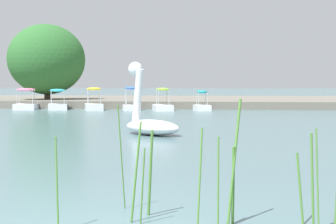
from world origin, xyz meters
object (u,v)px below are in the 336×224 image
(swan_boat, at_px, (149,119))
(pedal_boat_yellow, at_px, (94,104))
(pedal_boat_pink, at_px, (26,103))
(tree_willow_near_path, at_px, (47,59))
(pedal_boat_cyan, at_px, (58,103))
(pedal_boat_teal, at_px, (202,105))
(pedal_boat_lime, at_px, (163,104))
(pedal_boat_blue, at_px, (131,103))

(swan_boat, relative_size, pedal_boat_yellow, 1.05)
(pedal_boat_pink, xyz_separation_m, tree_willow_near_path, (-0.40, 5.33, 3.27))
(pedal_boat_pink, bearing_deg, pedal_boat_cyan, -0.14)
(swan_boat, xyz_separation_m, pedal_boat_yellow, (-6.29, 16.35, -0.09))
(pedal_boat_teal, relative_size, tree_willow_near_path, 0.23)
(pedal_boat_lime, height_order, pedal_boat_yellow, pedal_boat_yellow)
(pedal_boat_teal, distance_m, pedal_boat_lime, 2.61)
(pedal_boat_lime, xyz_separation_m, pedal_boat_cyan, (-7.25, 0.27, 0.02))
(swan_boat, bearing_deg, pedal_boat_pink, 123.90)
(tree_willow_near_path, bearing_deg, pedal_boat_yellow, -46.67)
(pedal_boat_blue, height_order, pedal_boat_cyan, pedal_boat_blue)
(pedal_boat_teal, xyz_separation_m, pedal_boat_blue, (-4.72, -0.23, 0.08))
(pedal_boat_yellow, bearing_deg, pedal_boat_lime, -0.44)
(swan_boat, distance_m, pedal_boat_lime, 16.39)
(pedal_boat_blue, bearing_deg, pedal_boat_lime, -5.11)
(pedal_boat_lime, xyz_separation_m, pedal_boat_yellow, (-4.67, 0.04, 0.00))
(pedal_boat_cyan, bearing_deg, pedal_boat_teal, 0.90)
(pedal_boat_cyan, bearing_deg, pedal_boat_blue, -0.87)
(tree_willow_near_path, bearing_deg, pedal_boat_blue, -34.82)
(pedal_boat_lime, bearing_deg, pedal_boat_teal, 9.32)
(pedal_boat_teal, bearing_deg, pedal_boat_lime, -170.68)
(tree_willow_near_path, bearing_deg, pedal_boat_teal, -22.51)
(pedal_boat_teal, distance_m, tree_willow_near_path, 13.93)
(pedal_boat_pink, bearing_deg, pedal_boat_teal, 0.70)
(pedal_boat_cyan, bearing_deg, swan_boat, -61.83)
(swan_boat, xyz_separation_m, tree_willow_near_path, (-11.54, 21.91, 3.18))
(pedal_boat_pink, relative_size, tree_willow_near_path, 0.30)
(pedal_boat_cyan, bearing_deg, tree_willow_near_path, 116.53)
(swan_boat, distance_m, pedal_boat_yellow, 17.52)
(pedal_boat_yellow, bearing_deg, pedal_boat_teal, 3.06)
(pedal_boat_blue, xyz_separation_m, pedal_boat_yellow, (-2.53, -0.16, -0.02))
(swan_boat, bearing_deg, pedal_boat_teal, 86.74)
(pedal_boat_pink, bearing_deg, pedal_boat_yellow, -2.81)
(pedal_boat_lime, distance_m, pedal_boat_cyan, 7.26)
(pedal_boat_cyan, xyz_separation_m, pedal_boat_pink, (-2.27, 0.01, -0.02))
(pedal_boat_teal, xyz_separation_m, pedal_boat_cyan, (-9.83, -0.15, 0.08))
(pedal_boat_lime, bearing_deg, pedal_boat_yellow, 179.56)
(pedal_boat_yellow, height_order, tree_willow_near_path, tree_willow_near_path)
(swan_boat, bearing_deg, pedal_boat_yellow, 111.05)
(pedal_boat_lime, bearing_deg, tree_willow_near_path, 150.54)
(swan_boat, relative_size, pedal_boat_pink, 1.07)
(swan_boat, distance_m, pedal_boat_teal, 16.76)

